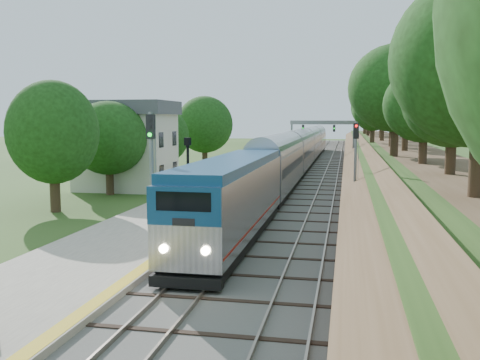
% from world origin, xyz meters
% --- Properties ---
extents(ground, '(320.00, 320.00, 0.00)m').
position_xyz_m(ground, '(0.00, 0.00, 0.00)').
color(ground, '#2D4C19').
rests_on(ground, ground).
extents(trackbed, '(9.50, 170.00, 0.28)m').
position_xyz_m(trackbed, '(2.00, 60.00, 0.07)').
color(trackbed, '#4C4944').
rests_on(trackbed, ground).
extents(platform, '(6.40, 68.00, 0.38)m').
position_xyz_m(platform, '(-5.20, 16.00, 0.19)').
color(platform, gray).
rests_on(platform, ground).
extents(yellow_stripe, '(0.55, 68.00, 0.01)m').
position_xyz_m(yellow_stripe, '(-2.35, 16.00, 0.39)').
color(yellow_stripe, gold).
rests_on(yellow_stripe, platform).
extents(embankment, '(10.64, 170.00, 11.70)m').
position_xyz_m(embankment, '(10.35, 60.00, 1.95)').
color(embankment, brown).
rests_on(embankment, ground).
extents(station_building, '(8.60, 6.60, 8.00)m').
position_xyz_m(station_building, '(-14.00, 30.00, 4.09)').
color(station_building, beige).
rests_on(station_building, ground).
extents(signal_gantry, '(8.40, 0.38, 6.20)m').
position_xyz_m(signal_gantry, '(2.47, 54.99, 4.82)').
color(signal_gantry, slate).
rests_on(signal_gantry, ground).
extents(trees_behind_platform, '(7.82, 53.32, 7.21)m').
position_xyz_m(trees_behind_platform, '(-11.17, 20.67, 4.53)').
color(trees_behind_platform, '#332316').
rests_on(trees_behind_platform, ground).
extents(train, '(2.79, 93.03, 4.10)m').
position_xyz_m(train, '(0.00, 48.08, 2.13)').
color(train, black).
rests_on(train, trackbed).
extents(lamppost_far, '(0.49, 0.49, 4.93)m').
position_xyz_m(lamppost_far, '(-3.40, 14.28, 2.58)').
color(lamppost_far, black).
rests_on(lamppost_far, platform).
extents(signal_platform, '(0.37, 0.29, 6.31)m').
position_xyz_m(signal_platform, '(-2.90, 7.05, 4.26)').
color(signal_platform, slate).
rests_on(signal_platform, platform).
extents(signal_farside, '(0.34, 0.27, 6.11)m').
position_xyz_m(signal_farside, '(6.20, 19.00, 3.85)').
color(signal_farside, slate).
rests_on(signal_farside, ground).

